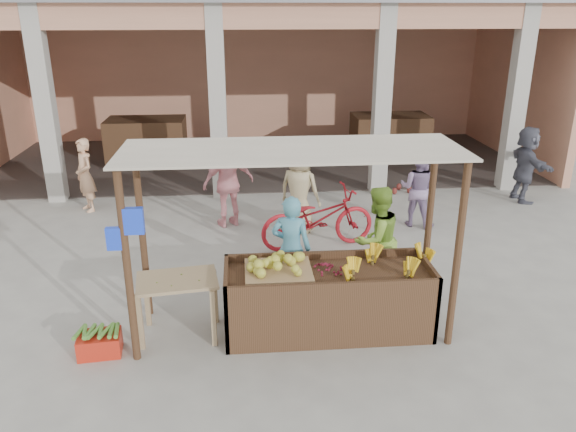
{
  "coord_description": "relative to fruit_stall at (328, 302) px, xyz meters",
  "views": [
    {
      "loc": [
        -0.55,
        -6.25,
        3.93
      ],
      "look_at": [
        0.1,
        1.2,
        1.13
      ],
      "focal_mm": 35.0,
      "sensor_mm": 36.0,
      "label": 1
    }
  ],
  "objects": [
    {
      "name": "market_building",
      "position": [
        -0.45,
        8.93,
        2.3
      ],
      "size": [
        14.4,
        6.4,
        4.2
      ],
      "color": "tan",
      "rests_on": "ground"
    },
    {
      "name": "banana_heap",
      "position": [
        0.74,
        0.02,
        0.51
      ],
      "size": [
        1.16,
        0.63,
        0.21
      ],
      "primitive_type": null,
      "color": "yellow",
      "rests_on": "fruit_stall"
    },
    {
      "name": "fruit_stall",
      "position": [
        0.0,
        0.0,
        0.0
      ],
      "size": [
        2.6,
        0.95,
        0.8
      ],
      "primitive_type": "cube",
      "color": "#4D301E",
      "rests_on": "ground"
    },
    {
      "name": "ground",
      "position": [
        -0.5,
        0.0,
        -0.4
      ],
      "size": [
        60.0,
        60.0,
        0.0
      ],
      "primitive_type": "plane",
      "color": "gray",
      "rests_on": "ground"
    },
    {
      "name": "shopper_d",
      "position": [
        4.95,
        4.75,
        0.45
      ],
      "size": [
        0.65,
        1.57,
        1.7
      ],
      "primitive_type": "imported",
      "rotation": [
        0.0,
        0.0,
        1.57
      ],
      "color": "#4F505D",
      "rests_on": "ground"
    },
    {
      "name": "papaya_pile",
      "position": [
        -1.88,
        0.03,
        0.48
      ],
      "size": [
        0.64,
        0.37,
        0.18
      ],
      "primitive_type": null,
      "color": "#50812A",
      "rests_on": "side_table"
    },
    {
      "name": "shopper_f",
      "position": [
        2.25,
        3.52,
        0.4
      ],
      "size": [
        0.9,
        0.8,
        1.6
      ],
      "primitive_type": "imported",
      "rotation": [
        0.0,
        0.0,
        2.56
      ],
      "color": "#9178A1",
      "rests_on": "ground"
    },
    {
      "name": "stall_awning",
      "position": [
        -0.51,
        0.06,
        1.58
      ],
      "size": [
        4.09,
        1.35,
        2.39
      ],
      "color": "#4D301E",
      "rests_on": "ground"
    },
    {
      "name": "produce_sacks",
      "position": [
        2.52,
        5.5,
        -0.1
      ],
      "size": [
        0.79,
        0.74,
        0.6
      ],
      "color": "maroon",
      "rests_on": "ground"
    },
    {
      "name": "vendor_blue",
      "position": [
        -0.39,
        0.87,
        0.42
      ],
      "size": [
        0.72,
        0.6,
        1.64
      ],
      "primitive_type": "imported",
      "rotation": [
        0.0,
        0.0,
        2.86
      ],
      "color": "#55A5C0",
      "rests_on": "ground"
    },
    {
      "name": "melon_tray",
      "position": [
        -0.62,
        0.05,
        0.5
      ],
      "size": [
        0.83,
        0.72,
        0.22
      ],
      "color": "#A78256",
      "rests_on": "fruit_stall"
    },
    {
      "name": "shopper_e",
      "position": [
        -4.19,
        4.92,
        0.38
      ],
      "size": [
        0.69,
        0.72,
        1.55
      ],
      "primitive_type": "imported",
      "rotation": [
        0.0,
        0.0,
        -0.96
      ],
      "color": "#E4A97E",
      "rests_on": "ground"
    },
    {
      "name": "side_table",
      "position": [
        -1.88,
        0.03,
        0.25
      ],
      "size": [
        1.06,
        0.78,
        0.79
      ],
      "rotation": [
        0.0,
        0.0,
        0.13
      ],
      "color": "tan",
      "rests_on": "ground"
    },
    {
      "name": "shopper_c",
      "position": [
        -0.0,
        3.42,
        0.48
      ],
      "size": [
        1.01,
        0.91,
        1.76
      ],
      "primitive_type": "imported",
      "rotation": [
        0.0,
        0.0,
        2.61
      ],
      "color": "tan",
      "rests_on": "ground"
    },
    {
      "name": "berry_heap",
      "position": [
        -0.04,
        0.03,
        0.48
      ],
      "size": [
        0.49,
        0.4,
        0.16
      ],
      "primitive_type": "ellipsoid",
      "color": "maroon",
      "rests_on": "fruit_stall"
    },
    {
      "name": "vendor_green",
      "position": [
        0.86,
        1.05,
        0.43
      ],
      "size": [
        0.93,
        0.79,
        1.66
      ],
      "primitive_type": "imported",
      "rotation": [
        0.0,
        0.0,
        3.65
      ],
      "color": "#86B639",
      "rests_on": "ground"
    },
    {
      "name": "motorcycle",
      "position": [
        0.23,
        2.66,
        0.15
      ],
      "size": [
        1.13,
        2.21,
        1.1
      ],
      "primitive_type": "imported",
      "rotation": [
        0.0,
        0.0,
        1.77
      ],
      "color": "maroon",
      "rests_on": "ground"
    },
    {
      "name": "red_crate",
      "position": [
        -2.8,
        -0.31,
        -0.27
      ],
      "size": [
        0.53,
        0.41,
        0.26
      ],
      "primitive_type": "cube",
      "rotation": [
        0.0,
        0.0,
        0.1
      ],
      "color": "red",
      "rests_on": "ground"
    },
    {
      "name": "shopper_b",
      "position": [
        -1.29,
        3.81,
        0.5
      ],
      "size": [
        1.2,
        0.94,
        1.81
      ],
      "primitive_type": "imported",
      "rotation": [
        0.0,
        0.0,
        3.55
      ],
      "color": "pink",
      "rests_on": "ground"
    },
    {
      "name": "plantain_bundle",
      "position": [
        -2.8,
        -0.31,
        -0.1
      ],
      "size": [
        0.41,
        0.29,
        0.08
      ],
      "primitive_type": null,
      "color": "#508931",
      "rests_on": "red_crate"
    }
  ]
}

